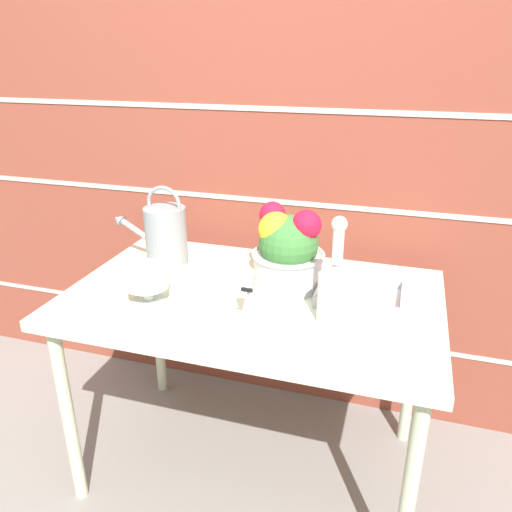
{
  "coord_description": "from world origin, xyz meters",
  "views": [
    {
      "loc": [
        0.45,
        -1.41,
        1.49
      ],
      "look_at": [
        0.0,
        0.04,
        0.86
      ],
      "focal_mm": 35.0,
      "sensor_mm": 36.0,
      "label": 1
    }
  ],
  "objects_px": {
    "crystal_pedestal_bowl": "(147,279)",
    "figurine_vase": "(249,302)",
    "wire_tray": "(360,296)",
    "glass_decanter": "(335,288)",
    "flower_planter": "(287,250)",
    "watering_can": "(165,234)"
  },
  "relations": [
    {
      "from": "flower_planter",
      "to": "figurine_vase",
      "type": "distance_m",
      "value": 0.3
    },
    {
      "from": "watering_can",
      "to": "figurine_vase",
      "type": "xyz_separation_m",
      "value": [
        0.44,
        -0.35,
        -0.04
      ]
    },
    {
      "from": "flower_planter",
      "to": "watering_can",
      "type": "bearing_deg",
      "value": 173.04
    },
    {
      "from": "crystal_pedestal_bowl",
      "to": "figurine_vase",
      "type": "relative_size",
      "value": 0.79
    },
    {
      "from": "flower_planter",
      "to": "crystal_pedestal_bowl",
      "type": "bearing_deg",
      "value": -146.9
    },
    {
      "from": "watering_can",
      "to": "crystal_pedestal_bowl",
      "type": "bearing_deg",
      "value": -73.61
    },
    {
      "from": "watering_can",
      "to": "figurine_vase",
      "type": "relative_size",
      "value": 1.61
    },
    {
      "from": "watering_can",
      "to": "glass_decanter",
      "type": "distance_m",
      "value": 0.72
    },
    {
      "from": "crystal_pedestal_bowl",
      "to": "figurine_vase",
      "type": "bearing_deg",
      "value": -6.39
    },
    {
      "from": "crystal_pedestal_bowl",
      "to": "figurine_vase",
      "type": "distance_m",
      "value": 0.35
    },
    {
      "from": "watering_can",
      "to": "figurine_vase",
      "type": "height_order",
      "value": "watering_can"
    },
    {
      "from": "figurine_vase",
      "to": "crystal_pedestal_bowl",
      "type": "bearing_deg",
      "value": 173.61
    },
    {
      "from": "watering_can",
      "to": "glass_decanter",
      "type": "xyz_separation_m",
      "value": [
        0.67,
        -0.26,
        -0.0
      ]
    },
    {
      "from": "crystal_pedestal_bowl",
      "to": "glass_decanter",
      "type": "height_order",
      "value": "glass_decanter"
    },
    {
      "from": "crystal_pedestal_bowl",
      "to": "wire_tray",
      "type": "distance_m",
      "value": 0.68
    },
    {
      "from": "wire_tray",
      "to": "glass_decanter",
      "type": "bearing_deg",
      "value": -110.05
    },
    {
      "from": "flower_planter",
      "to": "figurine_vase",
      "type": "xyz_separation_m",
      "value": [
        -0.04,
        -0.29,
        -0.05
      ]
    },
    {
      "from": "figurine_vase",
      "to": "wire_tray",
      "type": "height_order",
      "value": "figurine_vase"
    },
    {
      "from": "glass_decanter",
      "to": "wire_tray",
      "type": "relative_size",
      "value": 1.21
    },
    {
      "from": "flower_planter",
      "to": "glass_decanter",
      "type": "bearing_deg",
      "value": -45.87
    },
    {
      "from": "glass_decanter",
      "to": "figurine_vase",
      "type": "height_order",
      "value": "glass_decanter"
    },
    {
      "from": "glass_decanter",
      "to": "flower_planter",
      "type": "bearing_deg",
      "value": 134.13
    }
  ]
}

